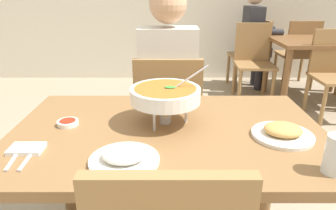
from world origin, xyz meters
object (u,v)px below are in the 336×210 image
Objects in this scene: chair_bg_corner at (253,57)px; chair_bg_window at (333,69)px; diner_main at (168,78)px; chair_bg_right at (298,50)px; chair_bg_middle at (254,50)px; curry_bowl at (165,95)px; drink_glass at (336,156)px; patron_bg_middle at (255,32)px; dining_table_far at (316,51)px; chair_diner_main at (168,113)px; dining_table_main at (168,151)px; appetizer_plate at (283,132)px; sauce_dish at (68,123)px.

chair_bg_corner is 1.00× the size of chair_bg_window.
diner_main is 2.75m from chair_bg_right.
chair_bg_middle is 1.00× the size of chair_bg_window.
chair_bg_corner is at bearing -149.79° from chair_bg_right.
curry_bowl is 2.56× the size of drink_glass.
patron_bg_middle is at bearing 61.75° from diner_main.
curry_bowl is 0.33× the size of dining_table_far.
patron_bg_middle is at bearing 120.08° from chair_bg_window.
patron_bg_middle is (-0.02, -0.03, 0.24)m from chair_bg_middle.
curry_bowl is at bearing -127.40° from dining_table_far.
diner_main is 1.46× the size of chair_bg_corner.
chair_diner_main is at bearing 117.31° from drink_glass.
curry_bowl reaches higher than drink_glass.
dining_table_far is (1.71, 2.32, -0.02)m from dining_table_main.
dining_table_main is 10.07× the size of drink_glass.
curry_bowl reaches higher than chair_bg_corner.
chair_bg_middle is (0.70, 2.94, -0.25)m from appetizer_plate.
chair_bg_window is (2.13, 1.82, -0.24)m from sauce_dish.
appetizer_plate is 2.71m from dining_table_far.
curry_bowl is 3.00m from patron_bg_middle.
sauce_dish is at bearing -119.27° from chair_bg_middle.
chair_diner_main reaches higher than dining_table_main.
chair_bg_corner is (1.03, 1.73, 0.00)m from chair_diner_main.
chair_bg_middle is at bearing 76.61° from appetizer_plate.
curry_bowl is 0.37× the size of chair_bg_window.
curry_bowl is at bearing -112.56° from chair_bg_middle.
chair_bg_middle reaches higher than drink_glass.
appetizer_plate is 0.18× the size of patron_bg_middle.
chair_bg_middle reaches higher than dining_table_main.
dining_table_main is at bearing -111.70° from patron_bg_middle.
chair_bg_right is (1.74, 2.85, -0.12)m from dining_table_main.
curry_bowl is at bearing 163.81° from appetizer_plate.
appetizer_plate is at bearing -8.84° from dining_table_main.
chair_diner_main is 0.73m from curry_bowl.
sauce_dish is at bearing -119.17° from patron_bg_middle.
chair_bg_corner is 0.88m from chair_bg_window.
appetizer_plate is at bearing -16.19° from curry_bowl.
drink_glass is at bearing -100.81° from patron_bg_middle.
chair_diner_main reaches higher than sauce_dish.
sauce_dish is 0.10× the size of chair_bg_right.
dining_table_far is at bearing 46.74° from sauce_dish.
chair_bg_corner is at bearing 58.88° from diner_main.
chair_bg_middle is at bearing 135.33° from dining_table_far.
dining_table_main is at bearing -126.44° from dining_table_far.
chair_bg_window is 0.69× the size of patron_bg_middle.
diner_main is 1.46× the size of chair_bg_window.
chair_bg_right is 0.99m from chair_bg_window.
chair_diner_main is at bearing -129.02° from chair_bg_right.
chair_bg_middle is 0.59m from chair_bg_right.
diner_main is (0.00, 0.74, 0.12)m from dining_table_main.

